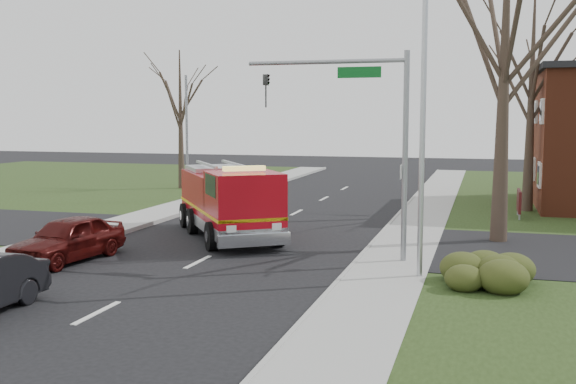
# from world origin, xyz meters

# --- Properties ---
(ground) EXTENTS (120.00, 120.00, 0.00)m
(ground) POSITION_xyz_m (0.00, 0.00, 0.00)
(ground) COLOR black
(ground) RESTS_ON ground
(sidewalk_right) EXTENTS (2.40, 80.00, 0.15)m
(sidewalk_right) POSITION_xyz_m (6.20, 0.00, 0.07)
(sidewalk_right) COLOR #9D9D97
(sidewalk_right) RESTS_ON ground
(sidewalk_left) EXTENTS (2.40, 80.00, 0.15)m
(sidewalk_left) POSITION_xyz_m (-6.20, 0.00, 0.07)
(sidewalk_left) COLOR #9D9D97
(sidewalk_left) RESTS_ON ground
(health_center_sign) EXTENTS (0.12, 2.00, 1.40)m
(health_center_sign) POSITION_xyz_m (10.50, 12.50, 0.88)
(health_center_sign) COLOR #420F11
(health_center_sign) RESTS_ON ground
(hedge_corner) EXTENTS (2.80, 2.00, 0.90)m
(hedge_corner) POSITION_xyz_m (9.00, -1.00, 0.58)
(hedge_corner) COLOR #263212
(hedge_corner) RESTS_ON lawn_right
(bare_tree_near) EXTENTS (6.00, 6.00, 12.00)m
(bare_tree_near) POSITION_xyz_m (9.50, 6.00, 7.41)
(bare_tree_near) COLOR #33281E
(bare_tree_near) RESTS_ON ground
(bare_tree_far) EXTENTS (5.25, 5.25, 10.50)m
(bare_tree_far) POSITION_xyz_m (11.00, 15.00, 6.49)
(bare_tree_far) COLOR #33281E
(bare_tree_far) RESTS_ON ground
(bare_tree_left) EXTENTS (4.50, 4.50, 9.00)m
(bare_tree_left) POSITION_xyz_m (-10.00, 20.00, 5.56)
(bare_tree_left) COLOR #33281E
(bare_tree_left) RESTS_ON ground
(traffic_signal_mast) EXTENTS (5.29, 0.18, 6.80)m
(traffic_signal_mast) POSITION_xyz_m (5.21, 1.50, 4.71)
(traffic_signal_mast) COLOR gray
(traffic_signal_mast) RESTS_ON ground
(streetlight_pole) EXTENTS (1.48, 0.16, 8.40)m
(streetlight_pole) POSITION_xyz_m (7.14, -0.50, 4.55)
(streetlight_pole) COLOR #B7BABF
(streetlight_pole) RESTS_ON ground
(utility_pole_far) EXTENTS (0.14, 0.14, 7.00)m
(utility_pole_far) POSITION_xyz_m (-6.80, 14.00, 3.50)
(utility_pole_far) COLOR gray
(utility_pole_far) RESTS_ON ground
(fire_engine) EXTENTS (6.29, 7.52, 2.99)m
(fire_engine) POSITION_xyz_m (-0.68, 4.61, 1.35)
(fire_engine) COLOR #9D0712
(fire_engine) RESTS_ON ground
(parked_car_maroon) EXTENTS (2.28, 4.56, 1.49)m
(parked_car_maroon) POSITION_xyz_m (-4.20, -1.00, 0.75)
(parked_car_maroon) COLOR #3E0B09
(parked_car_maroon) RESTS_ON ground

